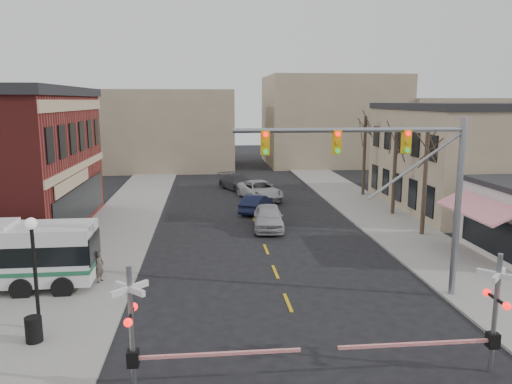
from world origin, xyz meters
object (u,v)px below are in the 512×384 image
trash_bin (34,329)px  pedestrian_far (68,249)px  pedestrian_near (100,266)px  car_a (268,217)px  car_d (237,182)px  traffic_signal_mast (399,171)px  street_lamp (33,250)px  car_b (256,204)px  car_c (260,190)px  rr_crossing_east (482,315)px  rr_crossing_west (146,331)px

trash_bin → pedestrian_far: pedestrian_far is taller
pedestrian_near → pedestrian_far: (-2.21, 2.90, 0.07)m
car_a → car_d: car_a is taller
traffic_signal_mast → trash_bin: 15.63m
street_lamp → car_a: size_ratio=0.88×
car_b → pedestrian_far: size_ratio=2.60×
street_lamp → traffic_signal_mast: bearing=6.8°
pedestrian_near → car_c: bearing=-9.8°
car_a → car_c: (0.53, 10.40, -0.01)m
traffic_signal_mast → car_a: traffic_signal_mast is taller
rr_crossing_east → car_b: size_ratio=1.30×
rr_crossing_east → car_b: 24.63m
car_d → traffic_signal_mast: bearing=-103.5°
pedestrian_near → car_a: bearing=-27.8°
pedestrian_near → street_lamp: bearing=-178.3°
rr_crossing_west → rr_crossing_east: bearing=0.0°
rr_crossing_west → rr_crossing_east: same height
traffic_signal_mast → pedestrian_near: 14.55m
street_lamp → car_d: 31.59m
trash_bin → car_b: (10.18, 20.74, 0.12)m
car_a → car_b: size_ratio=1.14×
rr_crossing_east → street_lamp: (-15.14, 4.48, 1.26)m
traffic_signal_mast → car_b: 19.08m
car_d → pedestrian_near: bearing=-131.8°
car_b → car_a: bearing=117.8°
rr_crossing_west → rr_crossing_east: 10.54m
trash_bin → car_a: 18.74m
pedestrian_far → traffic_signal_mast: bearing=-61.9°
rr_crossing_west → car_b: bearing=76.6°
street_lamp → trash_bin: street_lamp is taller
car_a → pedestrian_near: car_a is taller
rr_crossing_east → car_a: size_ratio=1.14×
street_lamp → pedestrian_near: size_ratio=2.84×
car_c → car_d: size_ratio=1.14×
pedestrian_far → car_c: bearing=14.0°
car_a → car_c: car_a is taller
rr_crossing_west → car_c: rr_crossing_west is taller
rr_crossing_west → pedestrian_near: 9.99m
car_d → car_b: bearing=-109.0°
rr_crossing_west → car_d: size_ratio=1.07×
rr_crossing_east → pedestrian_far: 20.22m
car_b → pedestrian_far: (-11.26, -11.86, 0.24)m
pedestrian_far → pedestrian_near: bearing=-93.4°
trash_bin → rr_crossing_west: bearing=-37.4°
rr_crossing_east → car_c: size_ratio=0.94×
street_lamp → pedestrian_near: street_lamp is taller
traffic_signal_mast → car_c: (-3.47, 23.10, -4.91)m
traffic_signal_mast → street_lamp: bearing=-173.2°
car_a → pedestrian_far: pedestrian_far is taller
car_b → pedestrian_near: 17.32m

